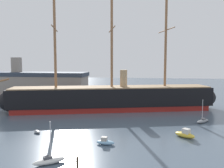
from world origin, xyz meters
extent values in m
cube|color=maroon|center=(-4.06, 52.12, 0.80)|extent=(61.77, 24.68, 1.60)
cube|color=black|center=(-4.06, 52.12, 4.46)|extent=(64.34, 25.70, 5.72)
ellipsoid|color=black|center=(-32.52, 44.57, 3.66)|extent=(13.35, 11.31, 7.32)
ellipsoid|color=black|center=(24.40, 59.68, 3.66)|extent=(13.35, 11.31, 7.32)
cube|color=#9E7F5B|center=(-4.06, 52.12, 7.49)|extent=(62.91, 24.63, 0.34)
cylinder|color=#936642|center=(-21.08, 47.61, 22.18)|extent=(0.80, 0.80, 29.72)
cylinder|color=#936642|center=(-21.08, 47.61, 25.75)|extent=(4.25, 14.93, 0.32)
cylinder|color=#936642|center=(-4.06, 52.12, 22.18)|extent=(0.80, 0.80, 29.72)
cylinder|color=#936642|center=(-4.06, 52.12, 25.75)|extent=(4.25, 14.93, 0.32)
cylinder|color=#936642|center=(12.96, 56.64, 22.18)|extent=(0.80, 0.80, 29.72)
cylinder|color=#936642|center=(12.96, 56.64, 25.75)|extent=(4.25, 14.93, 0.32)
cylinder|color=tan|center=(-0.35, 53.11, 10.17)|extent=(2.29, 2.29, 5.72)
ellipsoid|color=silver|center=(-7.73, 9.67, 0.49)|extent=(5.05, 4.29, 0.98)
cube|color=#4C4C51|center=(-7.94, 9.52, 1.04)|extent=(1.54, 1.45, 0.51)
cylinder|color=silver|center=(-7.53, 9.82, 3.74)|extent=(0.13, 0.13, 5.91)
ellipsoid|color=#7FB2D6|center=(-0.58, 19.63, 0.41)|extent=(3.63, 1.75, 0.82)
cube|color=#B2ADA3|center=(-0.83, 19.65, 1.07)|extent=(1.15, 1.04, 0.82)
ellipsoid|color=gray|center=(-16.87, 24.89, 0.29)|extent=(2.47, 2.55, 0.58)
cube|color=#4C4C51|center=(-16.87, 24.89, 0.51)|extent=(0.83, 0.79, 0.09)
ellipsoid|color=gold|center=(15.12, 26.36, 0.53)|extent=(4.66, 4.36, 1.05)
cube|color=beige|center=(15.36, 26.15, 1.37)|extent=(1.84, 1.83, 1.05)
ellipsoid|color=gray|center=(21.47, 39.33, 0.45)|extent=(4.29, 4.38, 0.90)
cube|color=#4C4C51|center=(21.63, 39.50, 0.95)|extent=(1.38, 1.39, 0.47)
cylinder|color=silver|center=(21.31, 39.16, 3.43)|extent=(0.12, 0.12, 5.42)
ellipsoid|color=#1E284C|center=(-29.82, 56.40, 0.41)|extent=(3.76, 2.51, 0.81)
cube|color=#4C4C51|center=(-30.05, 56.48, 1.05)|extent=(1.31, 1.24, 0.81)
ellipsoid|color=orange|center=(3.26, 65.94, 0.43)|extent=(3.71, 1.67, 0.85)
cube|color=beige|center=(3.01, 65.93, 1.11)|extent=(1.15, 1.03, 0.85)
cylinder|color=#423323|center=(-3.06, 9.00, 0.83)|extent=(0.41, 0.41, 1.65)
cube|color=#565659|center=(-38.87, 70.67, 0.40)|extent=(46.59, 13.72, 0.80)
cube|color=gray|center=(-38.87, 70.67, 5.18)|extent=(42.35, 11.43, 8.77)
cube|color=#333D4C|center=(-38.87, 70.67, 10.37)|extent=(43.20, 11.66, 1.61)
cube|color=gray|center=(-47.01, 70.67, 14.22)|extent=(3.20, 3.20, 6.09)
camera|label=1|loc=(7.13, -25.29, 16.05)|focal=39.32mm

